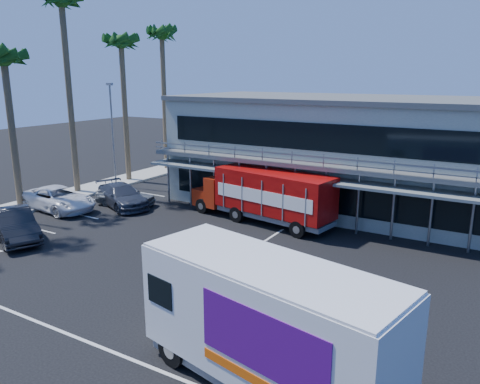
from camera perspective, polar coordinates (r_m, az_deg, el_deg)
The scene contains 14 objects.
ground at distance 21.89m, azimuth -8.73°, elevation -9.45°, with size 120.00×120.00×0.00m, color black.
building at distance 32.33m, azimuth 12.33°, elevation 4.82°, with size 22.40×12.00×7.30m.
curb_strip at distance 36.19m, azimuth -21.34°, elevation -0.65°, with size 3.00×32.00×0.16m, color #A5A399.
palm_c at distance 33.33m, azimuth -26.79°, elevation 13.55°, with size 2.80×2.80×10.75m.
palm_d at distance 36.80m, azimuth -20.84°, elevation 19.65°, with size 2.80×2.80×14.75m.
palm_e at distance 39.65m, azimuth -14.26°, elevation 16.41°, with size 2.80×2.80×12.25m.
palm_f at distance 44.06m, azimuth -9.49°, elevation 17.53°, with size 2.80×2.80×13.25m.
light_pole_far at distance 38.06m, azimuth -15.28°, elevation 7.29°, with size 0.50×0.25×8.09m.
red_truck at distance 27.93m, azimuth 3.04°, elevation -0.28°, with size 9.76×3.81×3.21m.
white_van at distance 13.46m, azimuth 3.28°, elevation -15.68°, with size 8.09×4.21×3.77m.
parked_car_b at distance 28.06m, azimuth -25.80°, elevation -3.59°, with size 1.78×5.10×1.68m, color black.
parked_car_c at distance 32.98m, azimuth -21.30°, elevation -0.77°, with size 2.56×5.56×1.55m, color white.
parked_car_d at distance 32.56m, azimuth -14.21°, elevation -0.45°, with size 2.10×5.18×1.50m, color #303440.
parked_car_e at distance 32.81m, azimuth -13.79°, elevation -0.42°, with size 1.64×4.08×1.39m, color slate.
Camera 1 is at (12.87, -15.43, 8.68)m, focal length 35.00 mm.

